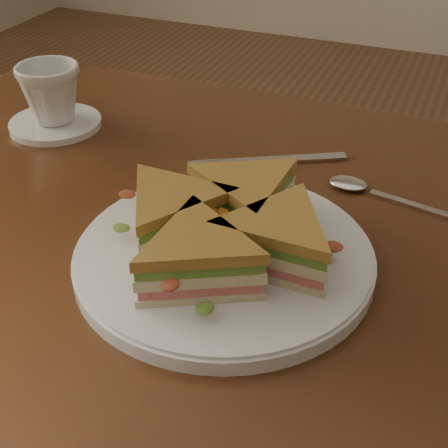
{
  "coord_description": "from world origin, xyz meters",
  "views": [
    {
      "loc": [
        0.17,
        -0.53,
        1.15
      ],
      "look_at": [
        -0.03,
        -0.05,
        0.8
      ],
      "focal_mm": 50.0,
      "sensor_mm": 36.0,
      "label": 1
    }
  ],
  "objects_px": {
    "plate": "(224,257)",
    "saucer": "(56,124)",
    "spoon": "(365,190)",
    "coffee_cup": "(51,94)",
    "sandwich_wedges": "(224,228)",
    "table": "(265,311)",
    "knife": "(262,161)"
  },
  "relations": [
    {
      "from": "knife",
      "to": "coffee_cup",
      "type": "xyz_separation_m",
      "value": [
        -0.32,
        -0.01,
        0.05
      ]
    },
    {
      "from": "saucer",
      "to": "coffee_cup",
      "type": "distance_m",
      "value": 0.05
    },
    {
      "from": "table",
      "to": "sandwich_wedges",
      "type": "relative_size",
      "value": 4.6
    },
    {
      "from": "plate",
      "to": "sandwich_wedges",
      "type": "height_order",
      "value": "sandwich_wedges"
    },
    {
      "from": "sandwich_wedges",
      "to": "saucer",
      "type": "height_order",
      "value": "sandwich_wedges"
    },
    {
      "from": "sandwich_wedges",
      "to": "saucer",
      "type": "bearing_deg",
      "value": 149.58
    },
    {
      "from": "table",
      "to": "spoon",
      "type": "height_order",
      "value": "spoon"
    },
    {
      "from": "plate",
      "to": "coffee_cup",
      "type": "distance_m",
      "value": 0.42
    },
    {
      "from": "table",
      "to": "knife",
      "type": "xyz_separation_m",
      "value": [
        -0.07,
        0.17,
        0.1
      ]
    },
    {
      "from": "table",
      "to": "sandwich_wedges",
      "type": "distance_m",
      "value": 0.16
    },
    {
      "from": "saucer",
      "to": "plate",
      "type": "bearing_deg",
      "value": -30.42
    },
    {
      "from": "table",
      "to": "saucer",
      "type": "xyz_separation_m",
      "value": [
        -0.39,
        0.16,
        0.1
      ]
    },
    {
      "from": "sandwich_wedges",
      "to": "saucer",
      "type": "xyz_separation_m",
      "value": [
        -0.36,
        0.21,
        -0.04
      ]
    },
    {
      "from": "saucer",
      "to": "sandwich_wedges",
      "type": "bearing_deg",
      "value": -30.42
    },
    {
      "from": "knife",
      "to": "coffee_cup",
      "type": "relative_size",
      "value": 2.13
    },
    {
      "from": "sandwich_wedges",
      "to": "table",
      "type": "bearing_deg",
      "value": 57.77
    },
    {
      "from": "spoon",
      "to": "coffee_cup",
      "type": "distance_m",
      "value": 0.47
    },
    {
      "from": "plate",
      "to": "knife",
      "type": "height_order",
      "value": "plate"
    },
    {
      "from": "sandwich_wedges",
      "to": "coffee_cup",
      "type": "relative_size",
      "value": 2.87
    },
    {
      "from": "knife",
      "to": "sandwich_wedges",
      "type": "bearing_deg",
      "value": -109.96
    },
    {
      "from": "table",
      "to": "saucer",
      "type": "distance_m",
      "value": 0.43
    },
    {
      "from": "knife",
      "to": "coffee_cup",
      "type": "bearing_deg",
      "value": 152.91
    },
    {
      "from": "spoon",
      "to": "coffee_cup",
      "type": "bearing_deg",
      "value": -170.1
    },
    {
      "from": "sandwich_wedges",
      "to": "coffee_cup",
      "type": "bearing_deg",
      "value": 149.58
    },
    {
      "from": "plate",
      "to": "spoon",
      "type": "bearing_deg",
      "value": 61.68
    },
    {
      "from": "sandwich_wedges",
      "to": "knife",
      "type": "relative_size",
      "value": 1.34
    },
    {
      "from": "sandwich_wedges",
      "to": "coffee_cup",
      "type": "height_order",
      "value": "coffee_cup"
    },
    {
      "from": "table",
      "to": "saucer",
      "type": "relative_size",
      "value": 8.89
    },
    {
      "from": "sandwich_wedges",
      "to": "spoon",
      "type": "height_order",
      "value": "sandwich_wedges"
    },
    {
      "from": "table",
      "to": "plate",
      "type": "bearing_deg",
      "value": -122.23
    },
    {
      "from": "plate",
      "to": "saucer",
      "type": "xyz_separation_m",
      "value": [
        -0.36,
        0.21,
        -0.0
      ]
    },
    {
      "from": "table",
      "to": "saucer",
      "type": "height_order",
      "value": "saucer"
    }
  ]
}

